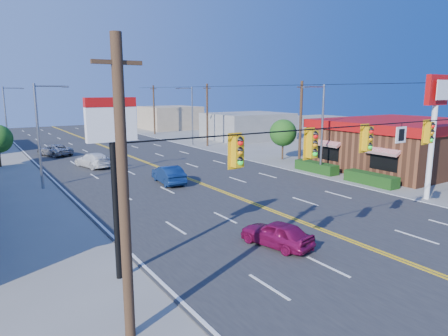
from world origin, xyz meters
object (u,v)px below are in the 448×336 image
pizza_hut_sign (113,151)px  car_silver (54,150)px  car_blue (168,175)px  kfc (401,144)px  kfc_pylon (435,112)px  car_magenta (276,235)px  signal_span (382,149)px  car_white (93,161)px

pizza_hut_sign → car_silver: (3.81, 34.08, -4.52)m
car_silver → car_blue: bearing=82.4°
kfc → kfc_pylon: 12.52m
car_silver → car_magenta: bearing=74.2°
signal_span → car_white: bearing=100.4°
signal_span → car_blue: (-2.04, 18.05, -4.16)m
car_magenta → signal_span: bearing=125.4°
kfc → car_white: 30.20m
car_white → car_magenta: bearing=81.0°
kfc_pylon → car_magenta: kfc_pylon is taller
pizza_hut_sign → car_magenta: pizza_hut_sign is taller
kfc → car_white: size_ratio=3.36×
kfc_pylon → car_magenta: bearing=-176.1°
car_white → car_silver: (-1.83, 9.61, -0.04)m
car_blue → signal_span: bearing=102.4°
kfc → car_white: (-25.26, 16.47, -1.68)m
signal_span → kfc_pylon: (11.12, 4.00, 1.16)m
signal_span → car_silver: 38.96m
car_magenta → kfc: bearing=-172.6°
pizza_hut_sign → car_white: (5.64, 24.47, -4.48)m
pizza_hut_sign → car_blue: pizza_hut_sign is taller
car_magenta → car_blue: (1.41, 15.05, 0.10)m
kfc → pizza_hut_sign: 32.04m
car_magenta → car_blue: bearing=-108.9°
kfc_pylon → car_blue: size_ratio=1.92×
pizza_hut_sign → car_white: size_ratio=1.41×
pizza_hut_sign → car_white: bearing=77.0°
signal_span → pizza_hut_sign: 11.60m
car_white → car_silver: size_ratio=1.02×
pizza_hut_sign → car_silver: pizza_hut_sign is taller
kfc → car_blue: (-22.06, 6.05, -1.65)m
car_white → kfc: bearing=133.9°
pizza_hut_sign → car_blue: bearing=57.8°
signal_span → car_white: size_ratio=5.01×
kfc → car_blue: 22.94m
signal_span → kfc: 23.47m
kfc → car_magenta: size_ratio=4.40×
kfc_pylon → pizza_hut_sign: kfc_pylon is taller
signal_span → pizza_hut_sign: size_ratio=3.55×
car_white → signal_span: bearing=87.4°
car_blue → car_white: car_blue is taller
car_blue → car_silver: car_blue is taller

